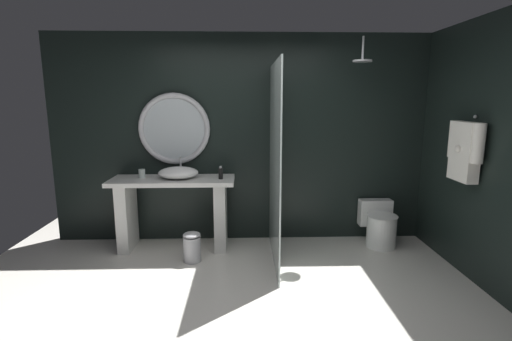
{
  "coord_description": "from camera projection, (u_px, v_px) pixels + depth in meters",
  "views": [
    {
      "loc": [
        0.01,
        -2.85,
        1.81
      ],
      "look_at": [
        0.13,
        0.84,
        1.1
      ],
      "focal_mm": 26.28,
      "sensor_mm": 36.0,
      "label": 1
    }
  ],
  "objects": [
    {
      "name": "round_wall_mirror",
      "position": [
        174.0,
        129.0,
        4.62
      ],
      "size": [
        0.88,
        0.07,
        0.88
      ],
      "color": "#B7B7BC"
    },
    {
      "name": "ground_plane",
      "position": [
        244.0,
        318.0,
        3.14
      ],
      "size": [
        5.76,
        5.76,
        0.0
      ],
      "primitive_type": "plane",
      "color": "silver"
    },
    {
      "name": "side_wall_right",
      "position": [
        480.0,
        151.0,
        3.72
      ],
      "size": [
        0.1,
        2.47,
        2.6
      ],
      "primitive_type": "cube",
      "color": "black",
      "rests_on": "ground_plane"
    },
    {
      "name": "shower_glass_panel",
      "position": [
        275.0,
        165.0,
        4.1
      ],
      "size": [
        0.02,
        1.35,
        2.19
      ],
      "primitive_type": "cube",
      "color": "silver",
      "rests_on": "ground_plane"
    },
    {
      "name": "rain_shower_head",
      "position": [
        362.0,
        59.0,
        4.22
      ],
      "size": [
        0.22,
        0.22,
        0.28
      ],
      "color": "#B7B7BC"
    },
    {
      "name": "toilet",
      "position": [
        379.0,
        225.0,
        4.69
      ],
      "size": [
        0.41,
        0.54,
        0.54
      ],
      "color": "white",
      "rests_on": "ground_plane"
    },
    {
      "name": "soap_dispenser",
      "position": [
        221.0,
        173.0,
        4.44
      ],
      "size": [
        0.05,
        0.05,
        0.16
      ],
      "color": "black",
      "rests_on": "vanity_counter"
    },
    {
      "name": "tumbler_cup",
      "position": [
        142.0,
        173.0,
        4.52
      ],
      "size": [
        0.08,
        0.08,
        0.1
      ],
      "primitive_type": "cylinder",
      "color": "silver",
      "rests_on": "vanity_counter"
    },
    {
      "name": "hanging_bathrobe",
      "position": [
        465.0,
        149.0,
        3.73
      ],
      "size": [
        0.2,
        0.52,
        0.66
      ],
      "color": "#B7B7BC"
    },
    {
      "name": "vanity_counter",
      "position": [
        174.0,
        206.0,
        4.55
      ],
      "size": [
        1.47,
        0.54,
        0.87
      ],
      "color": "silver",
      "rests_on": "ground_plane"
    },
    {
      "name": "back_wall_panel",
      "position": [
        243.0,
        140.0,
        4.76
      ],
      "size": [
        4.8,
        0.1,
        2.6
      ],
      "primitive_type": "cube",
      "color": "black",
      "rests_on": "ground_plane"
    },
    {
      "name": "waste_bin",
      "position": [
        192.0,
        247.0,
        4.21
      ],
      "size": [
        0.2,
        0.2,
        0.34
      ],
      "color": "#B7B7BC",
      "rests_on": "ground_plane"
    },
    {
      "name": "vessel_sink",
      "position": [
        178.0,
        173.0,
        4.47
      ],
      "size": [
        0.48,
        0.39,
        0.24
      ],
      "color": "white",
      "rests_on": "vanity_counter"
    }
  ]
}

